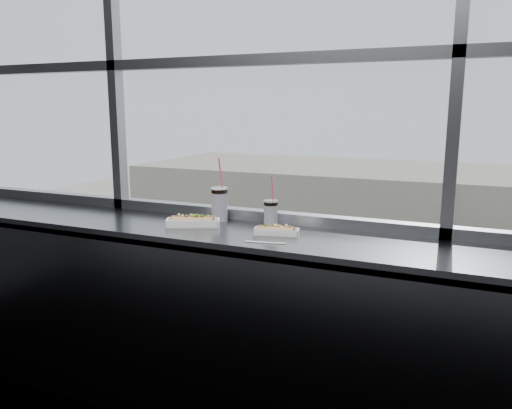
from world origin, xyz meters
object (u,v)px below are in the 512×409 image
at_px(loose_straw, 265,243).
at_px(car_far_b, 458,333).
at_px(hotdog_tray_left, 193,221).
at_px(soda_cup_right, 271,213).
at_px(tree_left, 287,251).
at_px(car_near_a, 145,348).
at_px(soda_cup_left, 219,202).
at_px(car_far_a, 264,303).
at_px(wrapper, 189,223).
at_px(car_near_b, 224,368).
at_px(hotdog_tray_right, 277,231).
at_px(tree_center, 484,267).

relative_size(loose_straw, car_far_b, 0.03).
bearing_deg(hotdog_tray_left, soda_cup_right, -7.50).
distance_m(hotdog_tray_left, tree_left, 31.17).
height_order(hotdog_tray_left, soda_cup_right, soda_cup_right).
xyz_separation_m(loose_straw, car_near_a, (-13.14, 16.45, -10.93)).
distance_m(soda_cup_left, car_far_a, 28.29).
bearing_deg(wrapper, tree_left, 108.71).
distance_m(soda_cup_left, car_near_a, 23.29).
relative_size(wrapper, car_near_b, 0.01).
height_order(hotdog_tray_left, tree_left, hotdog_tray_left).
height_order(hotdog_tray_right, car_far_b, hotdog_tray_right).
bearing_deg(tree_center, car_near_a, -141.59).
bearing_deg(car_near_b, hotdog_tray_right, -148.51).
bearing_deg(car_near_b, tree_center, -38.75).
height_order(hotdog_tray_right, tree_left, hotdog_tray_right).
bearing_deg(tree_left, car_far_a, -90.68).
relative_size(hotdog_tray_left, car_near_b, 0.05).
distance_m(loose_straw, tree_center, 29.74).
height_order(soda_cup_left, car_near_b, soda_cup_left).
xyz_separation_m(hotdog_tray_right, car_near_a, (-13.13, 16.28, -10.95)).
relative_size(soda_cup_left, wrapper, 4.10).
height_order(hotdog_tray_left, car_near_b, hotdog_tray_left).
distance_m(hotdog_tray_left, car_far_b, 26.71).
xyz_separation_m(hotdog_tray_left, car_near_a, (-12.64, 16.29, -10.95)).
bearing_deg(tree_center, car_near_b, -131.93).
distance_m(wrapper, car_near_b, 21.32).
bearing_deg(car_near_b, wrapper, -149.96).
distance_m(car_near_b, car_near_a, 4.36).
height_order(car_near_b, car_far_a, car_near_b).
distance_m(car_near_a, tree_left, 12.55).
relative_size(hotdog_tray_left, tree_left, 0.06).
distance_m(car_near_b, tree_left, 12.26).
relative_size(hotdog_tray_right, wrapper, 2.65).
xyz_separation_m(hotdog_tray_left, soda_cup_right, (0.41, 0.12, 0.06)).
relative_size(car_near_a, tree_center, 1.24).
relative_size(car_far_b, car_near_a, 0.93).
relative_size(hotdog_tray_right, tree_center, 0.04).
bearing_deg(hotdog_tray_right, tree_left, 97.60).
bearing_deg(car_near_a, tree_center, -46.39).
distance_m(soda_cup_left, wrapper, 0.22).
bearing_deg(wrapper, tree_center, 84.88).
xyz_separation_m(wrapper, car_near_b, (-8.24, 16.27, -11.04)).
bearing_deg(car_far_a, car_near_a, 156.09).
relative_size(soda_cup_left, loose_straw, 1.87).
relative_size(car_far_a, tree_left, 1.20).
distance_m(hotdog_tray_left, car_near_a, 23.35).
xyz_separation_m(hotdog_tray_left, tree_center, (2.50, 28.29, -8.48)).
bearing_deg(tree_left, wrapper, -71.29).
xyz_separation_m(hotdog_tray_left, loose_straw, (0.50, -0.16, -0.03)).
xyz_separation_m(car_far_b, car_far_a, (-11.07, 0.00, -0.08)).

